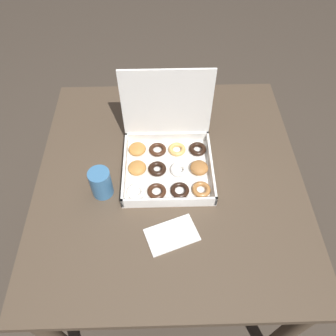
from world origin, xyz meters
The scene contains 5 objects.
ground_plane centered at (0.00, 0.00, 0.00)m, with size 8.00×8.00×0.00m, color #42382D.
dining_table centered at (0.00, 0.00, 0.66)m, with size 0.96×1.01×0.77m.
donut_box centered at (-0.01, 0.06, 0.83)m, with size 0.32×0.31×0.33m.
coffee_mug centered at (-0.23, -0.07, 0.83)m, with size 0.07×0.07×0.11m.
paper_napkin centered at (0.00, -0.24, 0.77)m, with size 0.18×0.15×0.01m.
Camera 1 is at (-0.02, -0.71, 1.73)m, focal length 35.00 mm.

